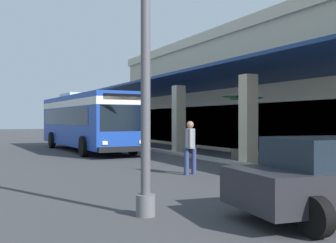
% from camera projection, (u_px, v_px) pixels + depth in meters
% --- Properties ---
extents(ground, '(120.00, 120.00, 0.00)m').
position_uv_depth(ground, '(258.00, 150.00, 23.67)').
color(ground, '#38383A').
extents(curb_strip, '(35.89, 0.50, 0.12)m').
position_uv_depth(curb_strip, '(171.00, 152.00, 21.43)').
color(curb_strip, '#9E998E').
rests_on(curb_strip, ground).
extents(plaza_building, '(30.21, 16.02, 7.10)m').
position_uv_depth(plaza_building, '(308.00, 91.00, 25.64)').
color(plaza_building, '#C6B793').
rests_on(plaza_building, ground).
extents(transit_bus, '(11.31, 3.13, 3.34)m').
position_uv_depth(transit_bus, '(87.00, 118.00, 23.40)').
color(transit_bus, '#193D9E').
rests_on(transit_bus, ground).
extents(pedestrian, '(0.63, 0.48, 1.74)m').
position_uv_depth(pedestrian, '(190.00, 144.00, 13.28)').
color(pedestrian, navy).
rests_on(pedestrian, ground).
extents(potted_palm, '(1.75, 1.86, 2.84)m').
position_uv_depth(potted_palm, '(243.00, 142.00, 17.68)').
color(potted_palm, '#4C4742').
rests_on(potted_palm, ground).
extents(lot_light_pole, '(0.60, 0.60, 7.40)m').
position_uv_depth(lot_light_pole, '(146.00, 2.00, 7.55)').
color(lot_light_pole, '#59595B').
rests_on(lot_light_pole, ground).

